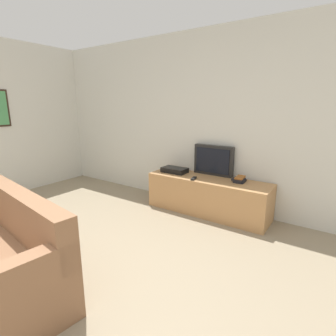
% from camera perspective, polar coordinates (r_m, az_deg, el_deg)
% --- Properties ---
extents(ground_plane, '(14.00, 14.00, 0.00)m').
position_cam_1_polar(ground_plane, '(2.43, -32.36, -28.45)').
color(ground_plane, gray).
extents(wall_back, '(9.00, 0.06, 2.60)m').
position_cam_1_polar(wall_back, '(4.02, 8.31, 9.99)').
color(wall_back, silver).
rests_on(wall_back, ground_plane).
extents(tv_stand, '(1.77, 0.51, 0.52)m').
position_cam_1_polar(tv_stand, '(3.87, 8.58, -5.93)').
color(tv_stand, tan).
rests_on(tv_stand, ground_plane).
extents(television, '(0.60, 0.09, 0.44)m').
position_cam_1_polar(television, '(3.94, 9.85, 1.67)').
color(television, black).
rests_on(television, tv_stand).
extents(book_stack, '(0.16, 0.21, 0.08)m').
position_cam_1_polar(book_stack, '(3.68, 15.28, -2.42)').
color(book_stack, black).
rests_on(book_stack, tv_stand).
extents(remote_on_stand, '(0.08, 0.16, 0.02)m').
position_cam_1_polar(remote_on_stand, '(3.71, 5.62, -2.28)').
color(remote_on_stand, black).
rests_on(remote_on_stand, tv_stand).
extents(set_top_box, '(0.39, 0.23, 0.08)m').
position_cam_1_polar(set_top_box, '(4.06, 1.44, -0.44)').
color(set_top_box, black).
rests_on(set_top_box, tv_stand).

